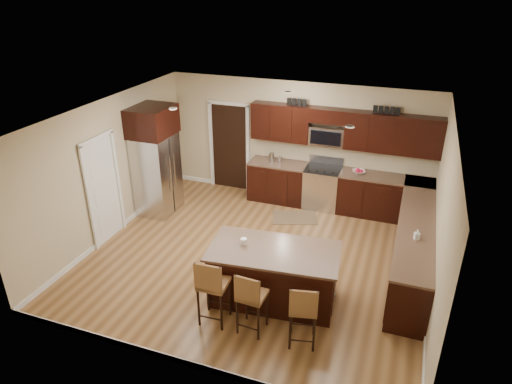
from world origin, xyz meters
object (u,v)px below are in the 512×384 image
at_px(stool_mid, 250,297).
at_px(refrigerator, 156,160).
at_px(range, 322,187).
at_px(island, 273,276).
at_px(stool_left, 212,285).
at_px(stool_right, 303,309).

bearing_deg(stool_mid, refrigerator, 141.25).
bearing_deg(range, refrigerator, -156.72).
xyz_separation_m(island, refrigerator, (-3.28, 2.04, 0.78)).
relative_size(island, stool_left, 1.90).
distance_m(stool_mid, refrigerator, 4.35).
bearing_deg(stool_left, refrigerator, 129.52).
bearing_deg(stool_right, stool_mid, 167.91).
xyz_separation_m(range, island, (-0.02, -3.46, -0.04)).
relative_size(range, stool_right, 1.09).
height_order(range, refrigerator, refrigerator).
relative_size(stool_left, refrigerator, 0.47).
xyz_separation_m(stool_left, refrigerator, (-2.61, 2.88, 0.52)).
height_order(stool_left, refrigerator, refrigerator).
bearing_deg(stool_left, range, 78.28).
bearing_deg(island, refrigerator, 142.27).
distance_m(island, refrigerator, 3.94).
xyz_separation_m(range, stool_mid, (-0.10, -4.30, 0.17)).
bearing_deg(range, stool_right, -81.12).
bearing_deg(refrigerator, stool_right, -35.93).
xyz_separation_m(range, refrigerator, (-3.30, -1.42, 0.74)).
distance_m(stool_left, stool_mid, 0.60).
xyz_separation_m(stool_left, stool_mid, (0.59, 0.00, -0.05)).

